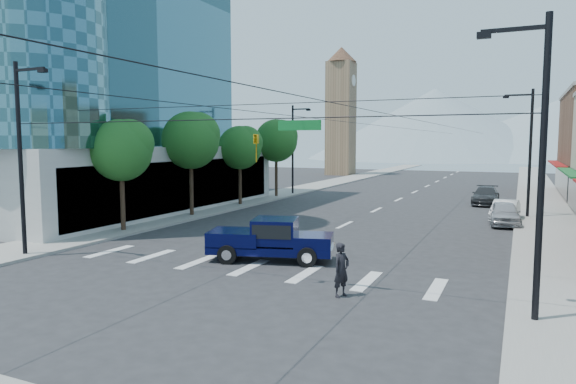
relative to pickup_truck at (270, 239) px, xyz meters
The scene contains 19 objects.
ground 3.25m from the pickup_truck, 90.52° to the right, with size 160.00×160.00×0.00m, color #28282B.
sidewalk_left 38.83m from the pickup_truck, 108.05° to the left, with size 4.00×120.00×0.15m, color gray.
sidewalk_right 38.82m from the pickup_truck, 72.03° to the left, with size 4.00×120.00×0.15m, color gray.
office_tower 31.43m from the pickup_truck, 157.74° to the left, with size 29.50×27.00×30.00m.
clock_tower 61.94m from the pickup_truck, 105.67° to the left, with size 4.80×4.80×20.40m.
mountain_left 148.02m from the pickup_truck, 95.84° to the left, with size 80.00×80.00×22.00m, color gray.
mountain_right 158.38m from the pickup_truck, 82.75° to the left, with size 90.00×90.00×18.00m, color gray.
tree_near 12.17m from the pickup_truck, 164.83° to the left, with size 3.65×3.64×6.71m.
tree_midnear 15.63m from the pickup_truck, 137.95° to the left, with size 4.09×4.09×7.52m.
tree_midfar 20.70m from the pickup_truck, 123.12° to the left, with size 3.65×3.64×6.71m.
tree_far 26.85m from the pickup_truck, 114.81° to the left, with size 4.09×4.09×7.52m.
signal_rig 5.48m from the pickup_truck, 87.70° to the right, with size 21.80×0.20×9.00m.
lamp_pole_nw 29.23m from the pickup_truck, 111.67° to the left, with size 2.00×0.25×9.00m.
lamp_pole_ne 22.05m from the pickup_truck, 60.64° to the left, with size 2.00×0.25×9.00m.
pickup_truck is the anchor object (origin of this frame).
pedestrian 6.07m from the pickup_truck, 39.53° to the right, with size 0.69×0.45×1.90m, color black.
parked_car_near 17.81m from the pickup_truck, 58.26° to the left, with size 1.82×4.51×1.54m, color #AEADB2.
parked_car_mid 19.32m from the pickup_truck, 60.97° to the left, with size 1.52×4.35×1.43m, color silver.
parked_car_far 27.36m from the pickup_truck, 73.93° to the left, with size 2.12×5.23×1.52m, color #313234.
Camera 1 is at (10.24, -17.43, 5.39)m, focal length 32.00 mm.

